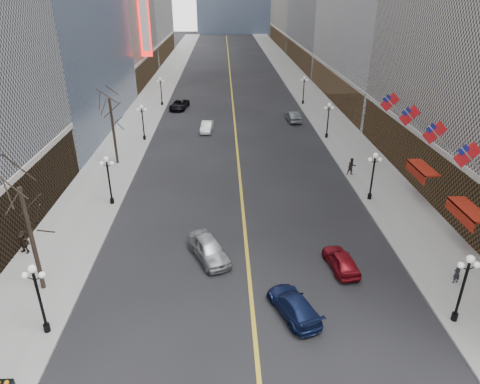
{
  "coord_description": "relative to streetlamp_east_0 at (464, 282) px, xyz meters",
  "views": [
    {
      "loc": [
        -1.55,
        -4.95,
        17.84
      ],
      "look_at": [
        -0.76,
        15.56,
        8.0
      ],
      "focal_mm": 32.0,
      "sensor_mm": 36.0,
      "label": 1
    }
  ],
  "objects": [
    {
      "name": "awning_b",
      "position": [
        4.3,
        8.0,
        0.18
      ],
      "size": [
        1.4,
        4.0,
        0.93
      ],
      "color": "maroon",
      "rests_on": "ground"
    },
    {
      "name": "flag_4",
      "position": [
        3.51,
        18.0,
        4.39
      ],
      "size": [
        2.87,
        0.12,
        2.87
      ],
      "color": "#B2B2B7",
      "rests_on": "ground"
    },
    {
      "name": "car_nb_near",
      "position": [
        -14.58,
        7.15,
        -2.09
      ],
      "size": [
        3.67,
        5.12,
        1.62
      ],
      "primitive_type": "imported",
      "rotation": [
        0.0,
        0.0,
        0.42
      ],
      "color": "#A2A5AA",
      "rests_on": "ground"
    },
    {
      "name": "flag_2",
      "position": [
        3.51,
        8.0,
        4.39
      ],
      "size": [
        2.87,
        0.12,
        2.87
      ],
      "color": "#B2B2B7",
      "rests_on": "ground"
    },
    {
      "name": "streetlamp_east_0",
      "position": [
        0.0,
        0.0,
        0.0
      ],
      "size": [
        1.26,
        0.44,
        4.52
      ],
      "color": "black",
      "rests_on": "sidewalk_east"
    },
    {
      "name": "tree_west_near",
      "position": [
        -25.3,
        4.0,
        3.34
      ],
      "size": [
        3.6,
        3.6,
        7.92
      ],
      "color": "#2D231C",
      "rests_on": "sidewalk_west"
    },
    {
      "name": "streetlamp_west_3",
      "position": [
        -23.6,
        52.0,
        0.0
      ],
      "size": [
        1.26,
        0.44,
        4.52
      ],
      "color": "black",
      "rests_on": "sidewalk_west"
    },
    {
      "name": "sidewalk_west",
      "position": [
        -25.8,
        56.0,
        -2.83
      ],
      "size": [
        6.0,
        230.0,
        0.15
      ],
      "primitive_type": "cube",
      "color": "gray",
      "rests_on": "ground"
    },
    {
      "name": "car_sb_far",
      "position": [
        -3.25,
        42.0,
        -2.17
      ],
      "size": [
        1.97,
        4.59,
        1.47
      ],
      "primitive_type": "imported",
      "rotation": [
        0.0,
        0.0,
        3.24
      ],
      "color": "#555A5D",
      "rests_on": "ground"
    },
    {
      "name": "car_sb_near",
      "position": [
        -9.35,
        1.05,
        -2.24
      ],
      "size": [
        3.31,
        4.91,
        1.32
      ],
      "primitive_type": "imported",
      "rotation": [
        0.0,
        0.0,
        3.5
      ],
      "color": "#111C42",
      "rests_on": "ground"
    },
    {
      "name": "streetlamp_west_0",
      "position": [
        -23.6,
        0.0,
        0.0
      ],
      "size": [
        1.26,
        0.44,
        4.52
      ],
      "color": "black",
      "rests_on": "sidewalk_west"
    },
    {
      "name": "streetlamp_east_1",
      "position": [
        0.0,
        16.0,
        0.0
      ],
      "size": [
        1.26,
        0.44,
        4.52
      ],
      "color": "black",
      "rests_on": "sidewalk_east"
    },
    {
      "name": "lane_line",
      "position": [
        -11.8,
        66.0,
        -2.89
      ],
      "size": [
        0.25,
        200.0,
        0.02
      ],
      "primitive_type": "cube",
      "color": "gold",
      "rests_on": "ground"
    },
    {
      "name": "sidewalk_east",
      "position": [
        2.2,
        56.0,
        -2.83
      ],
      "size": [
        6.0,
        230.0,
        0.15
      ],
      "primitive_type": "cube",
      "color": "gray",
      "rests_on": "ground"
    },
    {
      "name": "car_nb_far",
      "position": [
        -20.53,
        49.73,
        -2.18
      ],
      "size": [
        3.23,
        5.52,
        1.44
      ],
      "primitive_type": "imported",
      "rotation": [
        0.0,
        0.0,
        -0.17
      ],
      "color": "black",
      "rests_on": "ground"
    },
    {
      "name": "theatre_marquee",
      "position": [
        -27.68,
        66.0,
        9.1
      ],
      "size": [
        2.0,
        0.55,
        12.0
      ],
      "color": "red",
      "rests_on": "ground"
    },
    {
      "name": "streetlamp_west_1",
      "position": [
        -23.6,
        16.0,
        0.0
      ],
      "size": [
        1.26,
        0.44,
        4.52
      ],
      "color": "black",
      "rests_on": "sidewalk_west"
    },
    {
      "name": "streetlamp_west_2",
      "position": [
        -23.6,
        34.0,
        0.0
      ],
      "size": [
        1.26,
        0.44,
        4.52
      ],
      "color": "black",
      "rests_on": "sidewalk_west"
    },
    {
      "name": "ped_east_walk",
      "position": [
        -0.2,
        21.59,
        -1.82
      ],
      "size": [
        0.96,
        0.6,
        1.87
      ],
      "primitive_type": "imported",
      "rotation": [
        0.0,
        0.0,
        0.11
      ],
      "color": "black",
      "rests_on": "sidewalk_east"
    },
    {
      "name": "car_nb_mid",
      "position": [
        -15.7,
        37.59,
        -2.23
      ],
      "size": [
        1.78,
        4.2,
        1.35
      ],
      "primitive_type": "imported",
      "rotation": [
        0.0,
        0.0,
        -0.09
      ],
      "color": "silver",
      "rests_on": "ground"
    },
    {
      "name": "awning_c",
      "position": [
        4.3,
        16.0,
        0.18
      ],
      "size": [
        1.4,
        4.0,
        0.93
      ],
      "color": "maroon",
      "rests_on": "ground"
    },
    {
      "name": "streetlamp_east_2",
      "position": [
        0.0,
        34.0,
        0.0
      ],
      "size": [
        1.26,
        0.44,
        4.52
      ],
      "color": "black",
      "rests_on": "sidewalk_east"
    },
    {
      "name": "car_sb_mid",
      "position": [
        -5.35,
        5.53,
        -2.22
      ],
      "size": [
        2.13,
        4.16,
        1.35
      ],
      "primitive_type": "imported",
      "rotation": [
        0.0,
        0.0,
        3.28
      ],
      "color": "maroon",
      "rests_on": "ground"
    },
    {
      "name": "tree_west_far",
      "position": [
        -25.3,
        26.0,
        3.34
      ],
      "size": [
        3.6,
        3.6,
        7.92
      ],
      "color": "#2D231C",
      "rests_on": "sidewalk_west"
    },
    {
      "name": "flag_3",
      "position": [
        3.51,
        13.0,
        4.39
      ],
      "size": [
        2.87,
        0.12,
        2.87
      ],
      "color": "#B2B2B7",
      "rests_on": "ground"
    },
    {
      "name": "ped_west_far",
      "position": [
        -28.2,
        8.24,
        -1.85
      ],
      "size": [
        1.71,
        1.15,
        1.8
      ],
      "primitive_type": "imported",
      "rotation": [
        0.0,
        0.0,
        -0.44
      ],
      "color": "black",
      "rests_on": "sidewalk_west"
    },
    {
      "name": "flag_5",
      "position": [
        3.51,
        23.0,
        4.39
      ],
      "size": [
        2.87,
        0.12,
        2.87
      ],
      "color": "#B2B2B7",
      "rests_on": "ground"
    },
    {
      "name": "streetlamp_east_3",
      "position": [
        0.0,
        52.0,
        0.0
      ],
      "size": [
        1.26,
        0.44,
        4.52
      ],
      "color": "black",
      "rests_on": "sidewalk_east"
    },
    {
      "name": "ped_ne_corner",
      "position": [
        1.79,
        3.46,
        -2.0
      ],
      "size": [
        0.64,
        0.53,
        1.51
      ],
      "primitive_type": "imported",
      "rotation": [
        0.0,
        0.0,
        3.41
      ],
      "color": "black",
      "rests_on": "sidewalk_east"
    }
  ]
}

